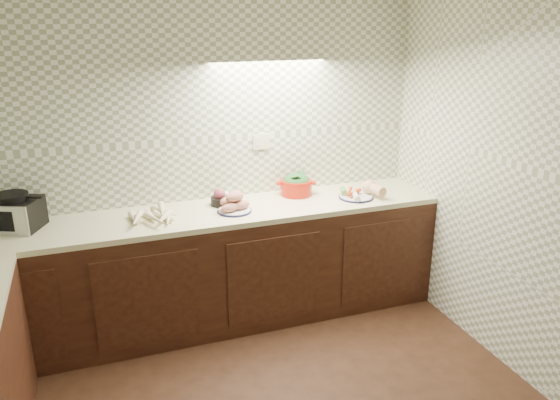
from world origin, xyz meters
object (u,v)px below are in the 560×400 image
object	(u,v)px
toaster_oven	(13,213)
veg_plate	(362,191)
parsnip_pile	(158,218)
sweet_potato_plate	(234,204)
dutch_oven	(296,185)
onion_bowl	(222,199)

from	to	relation	value
toaster_oven	veg_plate	xyz separation A→B (m)	(2.50, -0.19, -0.07)
parsnip_pile	sweet_potato_plate	world-z (taller)	sweet_potato_plate
dutch_oven	veg_plate	size ratio (longest dim) A/B	0.97
onion_bowl	sweet_potato_plate	bearing A→B (deg)	-73.61
toaster_oven	parsnip_pile	size ratio (longest dim) A/B	0.98
toaster_oven	veg_plate	distance (m)	2.51
toaster_oven	sweet_potato_plate	world-z (taller)	toaster_oven
veg_plate	parsnip_pile	bearing A→B (deg)	-179.31
toaster_oven	onion_bowl	world-z (taller)	toaster_oven
sweet_potato_plate	dutch_oven	bearing A→B (deg)	19.80
onion_bowl	dutch_oven	size ratio (longest dim) A/B	0.54
onion_bowl	veg_plate	distance (m)	1.10
parsnip_pile	veg_plate	xyz separation A→B (m)	(1.58, 0.02, 0.01)
parsnip_pile	onion_bowl	bearing A→B (deg)	21.96
toaster_oven	onion_bowl	size ratio (longest dim) A/B	2.49
toaster_oven	sweet_potato_plate	bearing A→B (deg)	17.47
sweet_potato_plate	toaster_oven	bearing A→B (deg)	173.29
parsnip_pile	onion_bowl	distance (m)	0.54
parsnip_pile	veg_plate	world-z (taller)	veg_plate
parsnip_pile	sweet_potato_plate	size ratio (longest dim) A/B	1.68
toaster_oven	dutch_oven	bearing A→B (deg)	25.05
toaster_oven	onion_bowl	distance (m)	1.42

